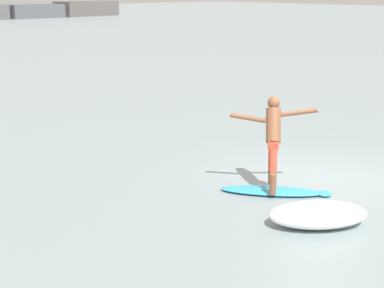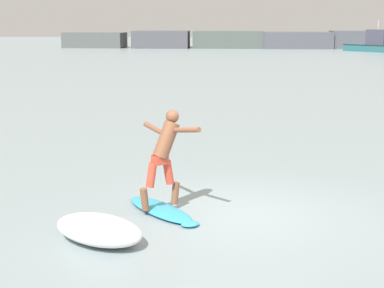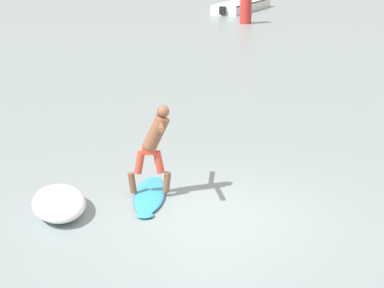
{
  "view_description": "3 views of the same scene",
  "coord_description": "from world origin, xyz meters",
  "px_view_note": "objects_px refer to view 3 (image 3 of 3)",
  "views": [
    {
      "loc": [
        -10.71,
        -7.39,
        3.92
      ],
      "look_at": [
        -1.92,
        1.79,
        0.75
      ],
      "focal_mm": 60.0,
      "sensor_mm": 36.0,
      "label": 1
    },
    {
      "loc": [
        -0.1,
        -11.04,
        3.48
      ],
      "look_at": [
        -0.97,
        1.48,
        0.98
      ],
      "focal_mm": 60.0,
      "sensor_mm": 36.0,
      "label": 2
    },
    {
      "loc": [
        6.49,
        -8.55,
        4.81
      ],
      "look_at": [
        -1.23,
        1.1,
        0.86
      ],
      "focal_mm": 60.0,
      "sensor_mm": 36.0,
      "label": 3
    }
  ],
  "objects_px": {
    "surfboard": "(150,195)",
    "channel_marker_buoy": "(246,6)",
    "surfer": "(155,141)",
    "small_boat_offshore": "(243,5)"
  },
  "relations": [
    {
      "from": "small_boat_offshore",
      "to": "channel_marker_buoy",
      "type": "distance_m",
      "value": 7.62
    },
    {
      "from": "surfboard",
      "to": "surfer",
      "type": "xyz_separation_m",
      "value": [
        0.07,
        0.11,
        1.09
      ]
    },
    {
      "from": "surfboard",
      "to": "channel_marker_buoy",
      "type": "bearing_deg",
      "value": 120.21
    },
    {
      "from": "surfboard",
      "to": "surfer",
      "type": "relative_size",
      "value": 1.12
    },
    {
      "from": "surfer",
      "to": "channel_marker_buoy",
      "type": "xyz_separation_m",
      "value": [
        -13.92,
        23.68,
        -0.11
      ]
    },
    {
      "from": "surfboard",
      "to": "small_boat_offshore",
      "type": "distance_m",
      "value": 35.09
    },
    {
      "from": "small_boat_offshore",
      "to": "surfboard",
      "type": "bearing_deg",
      "value": -58.67
    },
    {
      "from": "surfboard",
      "to": "channel_marker_buoy",
      "type": "xyz_separation_m",
      "value": [
        -13.85,
        23.79,
        0.98
      ]
    },
    {
      "from": "surfboard",
      "to": "channel_marker_buoy",
      "type": "relative_size",
      "value": 0.88
    },
    {
      "from": "surfboard",
      "to": "surfer",
      "type": "bearing_deg",
      "value": 59.0
    }
  ]
}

